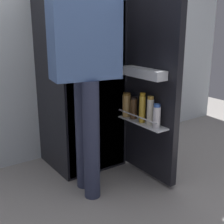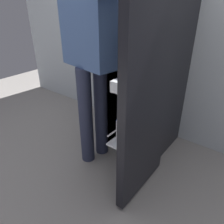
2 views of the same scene
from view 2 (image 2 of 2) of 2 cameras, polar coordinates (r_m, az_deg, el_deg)
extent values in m
plane|color=gray|center=(2.02, -0.21, -14.23)|extent=(6.29, 6.29, 0.00)
cube|color=silver|center=(2.25, 14.97, 25.42)|extent=(4.40, 0.10, 2.58)
cube|color=black|center=(2.03, 9.28, 11.63)|extent=(0.60, 0.57, 1.60)
cube|color=white|center=(1.80, 4.80, 9.75)|extent=(0.56, 0.01, 1.56)
cube|color=white|center=(1.86, 5.50, 7.93)|extent=(0.52, 0.09, 0.01)
cube|color=black|center=(1.40, 9.45, 4.68)|extent=(0.06, 0.58, 1.57)
cube|color=white|center=(1.59, 5.74, -5.16)|extent=(0.12, 0.49, 0.01)
cylinder|color=silver|center=(1.58, 4.19, -2.66)|extent=(0.01, 0.47, 0.01)
cube|color=white|center=(1.41, 6.51, 8.68)|extent=(0.11, 0.42, 0.07)
cylinder|color=gold|center=(1.53, 5.86, -1.57)|extent=(0.05, 0.05, 0.21)
cylinder|color=#BC8419|center=(1.47, 6.08, 2.48)|extent=(0.04, 0.04, 0.03)
cylinder|color=white|center=(1.42, 2.26, -5.11)|extent=(0.06, 0.06, 0.16)
cylinder|color=#335BB2|center=(1.37, 2.33, -1.86)|extent=(0.05, 0.05, 0.02)
cylinder|color=brown|center=(1.63, 8.18, -0.78)|extent=(0.06, 0.06, 0.17)
cylinder|color=black|center=(1.58, 8.40, 2.11)|extent=(0.05, 0.05, 0.02)
cylinder|color=tan|center=(1.69, 9.30, 0.64)|extent=(0.07, 0.07, 0.18)
cylinder|color=#996623|center=(1.65, 9.56, 3.75)|extent=(0.06, 0.06, 0.02)
cylinder|color=#EDE5CC|center=(1.46, 4.16, -3.14)|extent=(0.05, 0.05, 0.21)
cylinder|color=#B78933|center=(1.41, 4.32, 0.83)|extent=(0.05, 0.05, 0.02)
cylinder|color=#2D334C|center=(1.96, -2.95, 0.08)|extent=(0.12, 0.12, 0.89)
cylinder|color=#2D334C|center=(1.87, -6.97, -1.58)|extent=(0.12, 0.12, 0.89)
cube|color=#4C6BA3|center=(1.69, -6.04, 22.56)|extent=(0.50, 0.30, 0.63)
cylinder|color=#4C6BA3|center=(1.84, 0.36, 22.47)|extent=(0.08, 0.08, 0.59)
camera|label=1|loc=(2.31, -69.48, 8.05)|focal=48.83mm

